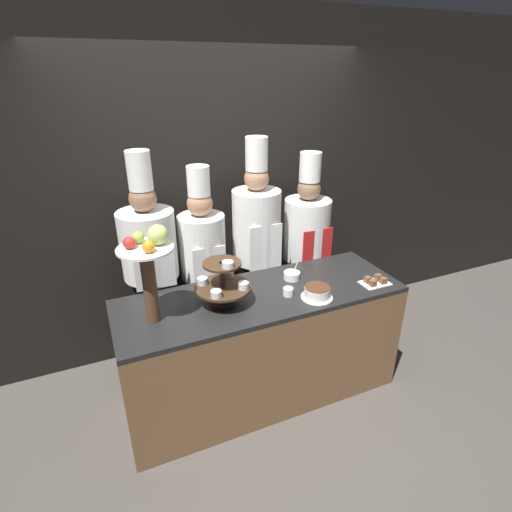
{
  "coord_description": "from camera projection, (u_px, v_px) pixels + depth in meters",
  "views": [
    {
      "loc": [
        -1.01,
        -1.87,
        2.31
      ],
      "look_at": [
        0.0,
        0.44,
        1.14
      ],
      "focal_mm": 28.0,
      "sensor_mm": 36.0,
      "label": 1
    }
  ],
  "objects": [
    {
      "name": "chef_center_left",
      "position": [
        204.0,
        264.0,
        3.13
      ],
      "size": [
        0.36,
        0.36,
        1.7
      ],
      "color": "#38332D",
      "rests_on": "ground_plane"
    },
    {
      "name": "tiered_stand",
      "position": [
        223.0,
        282.0,
        2.62
      ],
      "size": [
        0.37,
        0.37,
        0.34
      ],
      "color": "#3D2819",
      "rests_on": "buffet_counter"
    },
    {
      "name": "cup_white",
      "position": [
        288.0,
        292.0,
        2.77
      ],
      "size": [
        0.07,
        0.07,
        0.06
      ],
      "color": "white",
      "rests_on": "buffet_counter"
    },
    {
      "name": "ground_plane",
      "position": [
        281.0,
        422.0,
        2.89
      ],
      "size": [
        14.0,
        14.0,
        0.0
      ],
      "primitive_type": "plane",
      "color": "#47423D"
    },
    {
      "name": "wall_back",
      "position": [
        217.0,
        191.0,
        3.35
      ],
      "size": [
        10.0,
        0.06,
        2.8
      ],
      "color": "black",
      "rests_on": "ground_plane"
    },
    {
      "name": "chef_right",
      "position": [
        306.0,
        246.0,
        3.46
      ],
      "size": [
        0.39,
        0.39,
        1.73
      ],
      "color": "#28282D",
      "rests_on": "ground_plane"
    },
    {
      "name": "chef_left",
      "position": [
        151.0,
        268.0,
        2.96
      ],
      "size": [
        0.4,
        0.4,
        1.84
      ],
      "color": "black",
      "rests_on": "ground_plane"
    },
    {
      "name": "cake_square_tray",
      "position": [
        375.0,
        281.0,
        2.93
      ],
      "size": [
        0.21,
        0.14,
        0.05
      ],
      "color": "white",
      "rests_on": "buffet_counter"
    },
    {
      "name": "cake_round",
      "position": [
        317.0,
        293.0,
        2.73
      ],
      "size": [
        0.22,
        0.22,
        0.09
      ],
      "color": "white",
      "rests_on": "buffet_counter"
    },
    {
      "name": "buffet_counter",
      "position": [
        261.0,
        345.0,
        2.99
      ],
      "size": [
        2.03,
        0.69,
        0.89
      ],
      "color": "brown",
      "rests_on": "ground_plane"
    },
    {
      "name": "chef_center_right",
      "position": [
        257.0,
        245.0,
        3.26
      ],
      "size": [
        0.38,
        0.38,
        1.88
      ],
      "color": "#38332D",
      "rests_on": "ground_plane"
    },
    {
      "name": "fruit_pedestal",
      "position": [
        149.0,
        261.0,
        2.34
      ],
      "size": [
        0.33,
        0.33,
        0.62
      ],
      "color": "brown",
      "rests_on": "buffet_counter"
    },
    {
      "name": "serving_bowl_far",
      "position": [
        292.0,
        275.0,
        2.99
      ],
      "size": [
        0.12,
        0.12,
        0.16
      ],
      "color": "white",
      "rests_on": "buffet_counter"
    }
  ]
}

